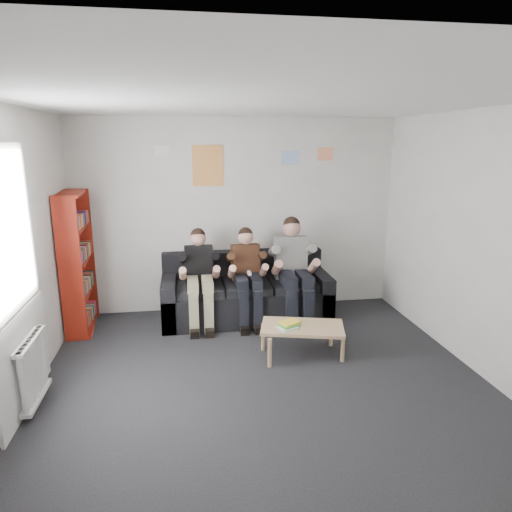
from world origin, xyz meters
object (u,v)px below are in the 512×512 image
(bookshelf, at_px, (78,262))
(person_left, at_px, (200,278))
(coffee_table, at_px, (302,329))
(person_right, at_px, (294,271))
(sofa, at_px, (246,295))
(person_middle, at_px, (247,276))

(bookshelf, relative_size, person_left, 1.39)
(coffee_table, relative_size, person_right, 0.65)
(person_left, xyz_separation_m, person_right, (1.26, -0.01, 0.05))
(sofa, distance_m, coffee_table, 1.37)
(coffee_table, relative_size, person_left, 0.72)
(sofa, bearing_deg, bookshelf, -177.95)
(person_left, distance_m, person_middle, 0.63)
(coffee_table, height_order, person_left, person_left)
(sofa, xyz_separation_m, coffee_table, (0.47, -1.29, 0.01))
(coffee_table, bearing_deg, bookshelf, 155.07)
(coffee_table, bearing_deg, person_middle, 113.26)
(coffee_table, height_order, person_right, person_right)
(coffee_table, distance_m, person_middle, 1.23)
(person_left, bearing_deg, bookshelf, 174.42)
(person_left, bearing_deg, coffee_table, -45.82)
(sofa, relative_size, coffee_table, 2.47)
(person_left, bearing_deg, person_right, -1.28)
(bookshelf, xyz_separation_m, person_right, (2.77, -0.13, -0.20))
(sofa, relative_size, person_middle, 1.78)
(person_right, bearing_deg, bookshelf, -179.37)
(coffee_table, relative_size, person_middle, 0.72)
(coffee_table, height_order, person_middle, person_middle)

